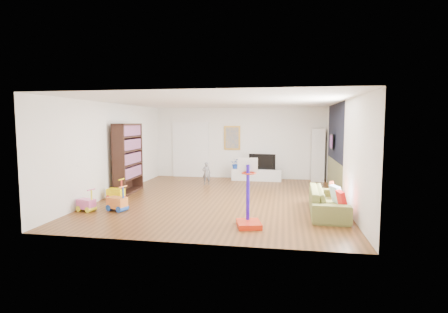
% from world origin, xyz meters
% --- Properties ---
extents(floor, '(6.50, 7.50, 0.00)m').
position_xyz_m(floor, '(0.00, 0.00, 0.00)').
color(floor, brown).
rests_on(floor, ground).
extents(ceiling, '(6.50, 7.50, 0.00)m').
position_xyz_m(ceiling, '(0.00, 0.00, 2.70)').
color(ceiling, white).
rests_on(ceiling, ground).
extents(wall_back, '(6.50, 0.00, 2.70)m').
position_xyz_m(wall_back, '(0.00, 3.75, 1.35)').
color(wall_back, silver).
rests_on(wall_back, ground).
extents(wall_front, '(6.50, 0.00, 2.70)m').
position_xyz_m(wall_front, '(0.00, -3.75, 1.35)').
color(wall_front, silver).
rests_on(wall_front, ground).
extents(wall_left, '(0.00, 7.50, 2.70)m').
position_xyz_m(wall_left, '(-3.25, 0.00, 1.35)').
color(wall_left, white).
rests_on(wall_left, ground).
extents(wall_right, '(0.00, 7.50, 2.70)m').
position_xyz_m(wall_right, '(3.25, 0.00, 1.35)').
color(wall_right, white).
rests_on(wall_right, ground).
extents(navy_accent, '(0.01, 3.20, 1.70)m').
position_xyz_m(navy_accent, '(3.23, 1.40, 1.85)').
color(navy_accent, black).
rests_on(navy_accent, wall_right).
extents(olive_wainscot, '(0.01, 3.20, 1.00)m').
position_xyz_m(olive_wainscot, '(3.23, 1.40, 0.50)').
color(olive_wainscot, brown).
rests_on(olive_wainscot, wall_right).
extents(doorway, '(1.45, 0.06, 2.10)m').
position_xyz_m(doorway, '(-1.90, 3.71, 1.05)').
color(doorway, white).
rests_on(doorway, ground).
extents(painting_back, '(0.62, 0.06, 0.92)m').
position_xyz_m(painting_back, '(-0.25, 3.71, 1.55)').
color(painting_back, gold).
rests_on(painting_back, wall_back).
extents(artwork_right, '(0.04, 0.56, 0.46)m').
position_xyz_m(artwork_right, '(3.17, 1.60, 1.55)').
color(artwork_right, '#7F3F8C').
rests_on(artwork_right, wall_right).
extents(media_console, '(1.83, 0.50, 0.42)m').
position_xyz_m(media_console, '(0.73, 3.26, 0.21)').
color(media_console, silver).
rests_on(media_console, ground).
extents(tall_cabinet, '(0.46, 0.46, 1.92)m').
position_xyz_m(tall_cabinet, '(2.94, 3.47, 0.96)').
color(tall_cabinet, white).
rests_on(tall_cabinet, ground).
extents(bookshelf, '(0.43, 1.46, 2.11)m').
position_xyz_m(bookshelf, '(-2.96, 0.35, 1.05)').
color(bookshelf, black).
rests_on(bookshelf, ground).
extents(sofa, '(0.89, 2.10, 0.61)m').
position_xyz_m(sofa, '(2.75, -1.24, 0.30)').
color(sofa, olive).
rests_on(sofa, ground).
extents(basketball_hoop, '(0.61, 0.69, 1.41)m').
position_xyz_m(basketball_hoop, '(1.03, -2.57, 0.70)').
color(basketball_hoop, red).
rests_on(basketball_hoop, ground).
extents(ride_on_yellow, '(0.48, 0.33, 0.60)m').
position_xyz_m(ride_on_yellow, '(-2.84, -0.72, 0.30)').
color(ride_on_yellow, '#FFDD02').
rests_on(ride_on_yellow, ground).
extents(ride_on_orange, '(0.53, 0.41, 0.62)m').
position_xyz_m(ride_on_orange, '(-2.25, -1.81, 0.31)').
color(ride_on_orange, orange).
rests_on(ride_on_orange, ground).
extents(ride_on_pink, '(0.47, 0.36, 0.55)m').
position_xyz_m(ride_on_pink, '(-2.97, -1.97, 0.28)').
color(ride_on_pink, '#DC5DA0').
rests_on(ride_on_pink, ground).
extents(child, '(0.32, 0.25, 0.78)m').
position_xyz_m(child, '(-0.91, 2.10, 0.39)').
color(child, slate).
rests_on(child, ground).
extents(tv, '(0.99, 0.25, 0.57)m').
position_xyz_m(tv, '(0.95, 3.31, 0.71)').
color(tv, black).
rests_on(tv, media_console).
extents(vase_plant, '(0.39, 0.35, 0.38)m').
position_xyz_m(vase_plant, '(-0.06, 3.22, 0.62)').
color(vase_plant, '#193B97').
rests_on(vase_plant, media_console).
extents(pillow_left, '(0.15, 0.38, 0.37)m').
position_xyz_m(pillow_left, '(2.96, -1.83, 0.48)').
color(pillow_left, red).
rests_on(pillow_left, sofa).
extents(pillow_center, '(0.22, 0.42, 0.40)m').
position_xyz_m(pillow_center, '(2.93, -1.28, 0.48)').
color(pillow_center, white).
rests_on(pillow_center, sofa).
extents(pillow_right, '(0.14, 0.37, 0.36)m').
position_xyz_m(pillow_right, '(2.94, -0.65, 0.48)').
color(pillow_right, '#B63C23').
rests_on(pillow_right, sofa).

